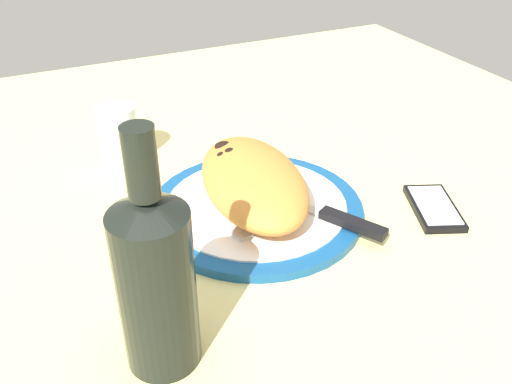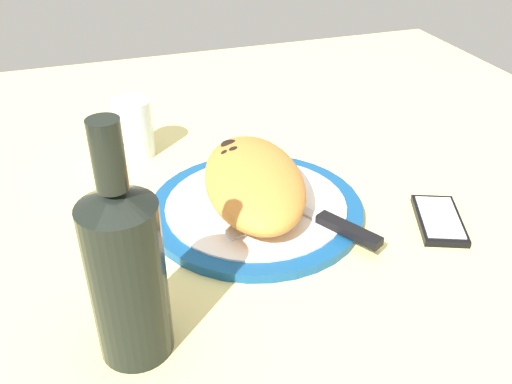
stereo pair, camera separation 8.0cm
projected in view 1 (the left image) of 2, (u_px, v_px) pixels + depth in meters
The scene contains 8 objects.
ground_plane at pixel (256, 221), 82.90cm from camera, with size 150.00×150.00×3.00cm, color #E5D684.
plate at pixel (256, 209), 81.67cm from camera, with size 31.14×31.14×1.67cm.
calzone at pixel (252, 181), 80.10cm from camera, with size 27.73×17.73×6.66cm.
fork at pixel (221, 216), 78.21cm from camera, with size 16.06×4.20×0.40cm.
knife at pixel (333, 217), 77.54cm from camera, with size 20.74×12.58×1.20cm.
smartphone at pixel (434, 208), 82.32cm from camera, with size 13.04×10.04×1.16cm.
water_glass at pixel (119, 139), 92.94cm from camera, with size 6.52×6.52×9.99cm.
wine_bottle at pixel (155, 279), 53.78cm from camera, with size 7.79×7.79×26.81cm.
Camera 1 is at (61.31, -28.95, 46.39)cm, focal length 39.22 mm.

